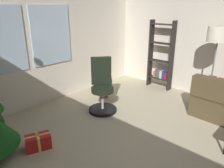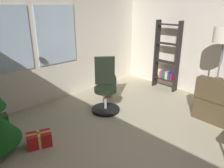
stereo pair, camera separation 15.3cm
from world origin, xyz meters
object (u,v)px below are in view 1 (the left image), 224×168
(office_chair, at_px, (102,91))
(potted_plant, at_px, (104,86))
(bookshelf, at_px, (161,59))
(floor_lamp, at_px, (218,39))
(gift_box_red, at_px, (38,142))

(office_chair, height_order, potted_plant, office_chair)
(office_chair, relative_size, potted_plant, 1.71)
(bookshelf, bearing_deg, office_chair, 175.27)
(bookshelf, relative_size, floor_lamp, 1.02)
(office_chair, height_order, floor_lamp, floor_lamp)
(gift_box_red, xyz_separation_m, bookshelf, (3.47, 0.04, 0.64))
(gift_box_red, distance_m, potted_plant, 2.17)
(floor_lamp, relative_size, potted_plant, 2.65)
(office_chair, xyz_separation_m, potted_plant, (0.52, 0.46, -0.16))
(gift_box_red, height_order, bookshelf, bookshelf)
(bookshelf, distance_m, floor_lamp, 1.62)
(floor_lamp, height_order, potted_plant, floor_lamp)
(office_chair, height_order, bookshelf, bookshelf)
(floor_lamp, bearing_deg, potted_plant, 115.50)
(floor_lamp, bearing_deg, bookshelf, 72.15)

